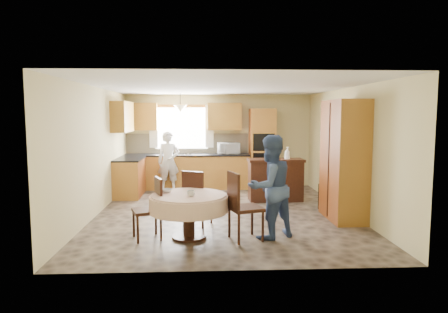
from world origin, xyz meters
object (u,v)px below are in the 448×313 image
oven_tower (262,149)px  person_dining (270,187)px  cupboard (344,160)px  chair_right (241,203)px  person_sink (169,162)px  sideboard (275,181)px  chair_left (152,205)px  chair_back (196,195)px  dining_table (189,204)px

oven_tower → person_dining: size_ratio=1.29×
cupboard → person_dining: bearing=-145.5°
chair_right → person_sink: person_sink is taller
oven_tower → sideboard: oven_tower is taller
chair_left → person_sink: (-0.08, 3.91, 0.23)m
sideboard → chair_back: 2.69m
oven_tower → chair_right: size_ratio=1.97×
cupboard → person_dining: cupboard is taller
sideboard → person_sink: 2.83m
chair_right → chair_back: bearing=23.3°
person_sink → sideboard: bearing=-36.4°
sideboard → cupboard: cupboard is taller
chair_back → person_sink: bearing=-51.9°
sideboard → chair_left: (-2.45, -2.69, 0.08)m
oven_tower → person_dining: oven_tower is taller
chair_back → person_dining: person_dining is taller
chair_left → person_dining: (1.87, -0.05, 0.29)m
cupboard → chair_back: 2.84m
dining_table → chair_back: bearing=82.4°
sideboard → person_sink: bearing=152.6°
person_dining → cupboard: bearing=-175.1°
dining_table → chair_left: chair_left is taller
oven_tower → person_dining: bearing=-96.6°
chair_right → dining_table: bearing=62.6°
chair_left → person_dining: 1.89m
dining_table → chair_right: bearing=-9.9°
person_sink → chair_right: bearing=-80.7°
chair_left → person_sink: size_ratio=0.63×
chair_back → chair_right: size_ratio=0.92×
chair_right → oven_tower: bearing=-29.8°
chair_right → person_dining: bearing=-94.9°
chair_left → chair_right: (1.40, -0.16, 0.06)m
dining_table → person_dining: (1.29, -0.04, 0.27)m
cupboard → chair_back: (-2.76, -0.35, -0.57)m
oven_tower → chair_right: (-0.98, -4.46, -0.46)m
cupboard → dining_table: cupboard is taller
dining_table → cupboard: bearing=20.1°
person_sink → person_dining: 4.42m
cupboard → person_sink: bearing=140.7°
oven_tower → person_dining: 4.39m
person_sink → oven_tower: bearing=-1.6°
sideboard → person_dining: person_dining is taller
sideboard → chair_left: 3.64m
person_sink → chair_back: bearing=-87.5°
oven_tower → dining_table: bearing=-112.5°
sideboard → person_sink: size_ratio=0.82×
oven_tower → cupboard: cupboard is taller
chair_left → chair_back: 0.96m
dining_table → chair_back: chair_back is taller
chair_left → person_dining: person_dining is taller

